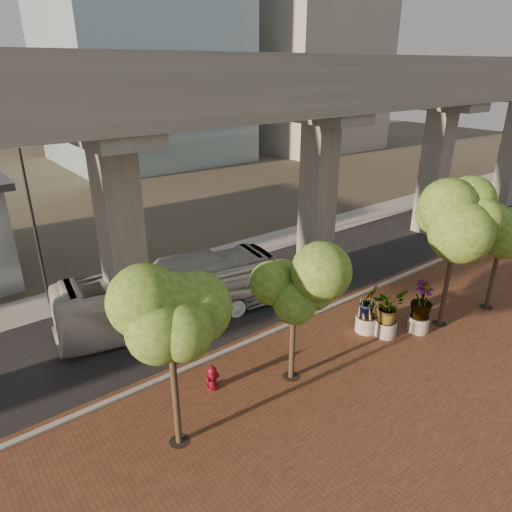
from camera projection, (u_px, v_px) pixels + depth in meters
ground at (258, 313)px, 23.75m from camera, size 160.00×160.00×0.00m
brick_plaza at (383, 393)px, 17.90m from camera, size 70.00×13.00×0.06m
asphalt_road at (236, 298)px, 25.20m from camera, size 90.00×8.00×0.04m
curb_strip at (283, 327)px, 22.26m from camera, size 70.00×0.25×0.16m
far_sidewalk at (186, 266)px, 29.21m from camera, size 90.00×3.00×0.06m
transit_viaduct at (233, 167)px, 22.38m from camera, size 72.00×5.60×12.40m
midrise_block at (312, 64)px, 66.74m from camera, size 18.00×16.00×24.00m
transit_bus at (173, 295)px, 22.31m from camera, size 11.29×4.19×3.07m
parked_car at (439, 203)px, 40.05m from camera, size 4.17×1.61×1.35m
fire_hydrant at (212, 377)px, 17.96m from camera, size 0.52×0.47×1.04m
planter_front at (388, 308)px, 21.11m from camera, size 2.19×2.19×2.40m
planter_right at (422, 302)px, 21.44m from camera, size 2.42×2.42×2.58m
planter_left at (368, 303)px, 21.45m from camera, size 2.25×2.25×2.48m
street_tree_far_west at (170, 328)px, 13.82m from camera, size 3.92×3.92×6.31m
street_tree_near_west at (295, 283)px, 17.13m from camera, size 3.53×3.53×5.93m
street_tree_near_east at (458, 219)px, 20.51m from camera, size 4.18×4.18×7.40m
street_tree_far_east at (503, 231)px, 22.50m from camera, size 3.47×3.47×5.89m
streetlamp_west at (33, 215)px, 22.42m from camera, size 0.43×1.27×8.74m
streetlamp_east at (306, 175)px, 32.51m from camera, size 0.39×1.15×7.95m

